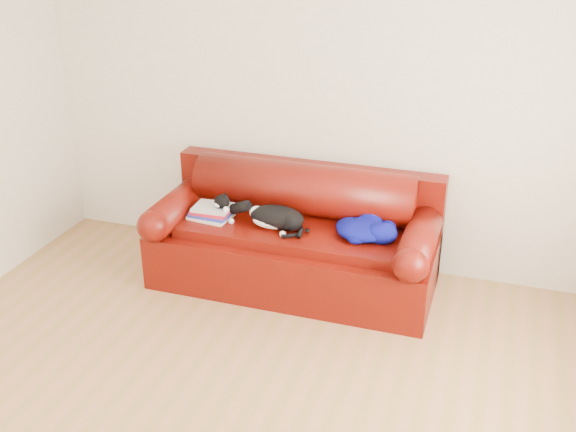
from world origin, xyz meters
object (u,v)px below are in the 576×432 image
Objects in this scene: sofa_base at (294,255)px; blanket at (365,229)px; book_stack at (212,212)px; cat at (276,218)px.

sofa_base is 4.35× the size of blanket.
blanket is (1.17, 0.05, 0.01)m from book_stack.
book_stack is 1.17m from blanket.
book_stack is 0.58× the size of cat.
sofa_base is 0.63m from blanket.
cat reaches higher than sofa_base.
book_stack is at bearing -165.82° from cat.
cat is (0.51, -0.01, 0.03)m from book_stack.
book_stack reaches higher than sofa_base.
cat reaches higher than book_stack.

